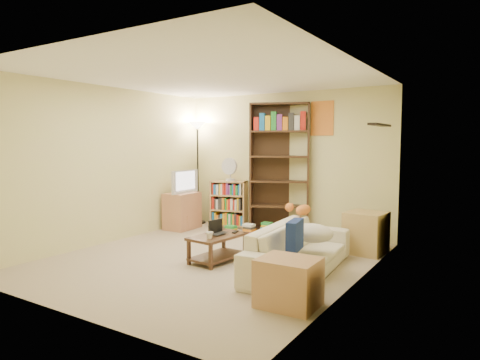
% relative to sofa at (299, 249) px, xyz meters
% --- Properties ---
extents(room, '(4.50, 4.54, 2.52)m').
position_rel_sofa_xyz_m(room, '(-1.28, -0.11, 1.33)').
color(room, tan).
rests_on(room, ground).
extents(sofa, '(2.12, 1.10, 0.58)m').
position_rel_sofa_xyz_m(sofa, '(0.00, 0.00, 0.00)').
color(sofa, beige).
rests_on(sofa, ground).
extents(navy_pillow, '(0.18, 0.40, 0.35)m').
position_rel_sofa_xyz_m(navy_pillow, '(0.13, -0.42, 0.27)').
color(navy_pillow, navy).
rests_on(navy_pillow, sofa).
extents(cream_blanket, '(0.54, 0.38, 0.23)m').
position_rel_sofa_xyz_m(cream_blanket, '(0.14, 0.06, 0.21)').
color(cream_blanket, beige).
rests_on(cream_blanket, sofa).
extents(tabby_cat, '(0.46, 0.19, 0.16)m').
position_rel_sofa_xyz_m(tabby_cat, '(-0.32, 0.74, 0.37)').
color(tabby_cat, orange).
rests_on(tabby_cat, sofa).
extents(coffee_table, '(0.53, 0.86, 0.36)m').
position_rel_sofa_xyz_m(coffee_table, '(-1.14, -0.14, -0.07)').
color(coffee_table, '#45291A').
rests_on(coffee_table, ground).
extents(laptop, '(0.29, 0.20, 0.02)m').
position_rel_sofa_xyz_m(laptop, '(-1.09, -0.11, 0.08)').
color(laptop, black).
rests_on(laptop, coffee_table).
extents(laptop_screen, '(0.04, 0.27, 0.18)m').
position_rel_sofa_xyz_m(laptop_screen, '(-1.21, -0.10, 0.18)').
color(laptop_screen, white).
rests_on(laptop_screen, laptop).
extents(mug, '(0.15, 0.15, 0.09)m').
position_rel_sofa_xyz_m(mug, '(-1.10, -0.38, 0.12)').
color(mug, white).
rests_on(mug, coffee_table).
extents(tv_remote, '(0.07, 0.15, 0.02)m').
position_rel_sofa_xyz_m(tv_remote, '(-1.03, 0.12, 0.08)').
color(tv_remote, black).
rests_on(tv_remote, coffee_table).
extents(tv_stand, '(0.47, 0.64, 0.68)m').
position_rel_sofa_xyz_m(tv_stand, '(-2.98, 1.32, 0.05)').
color(tv_stand, tan).
rests_on(tv_stand, ground).
extents(television, '(0.74, 0.14, 0.42)m').
position_rel_sofa_xyz_m(television, '(-2.98, 1.32, 0.60)').
color(television, black).
rests_on(television, tv_stand).
extents(tall_bookshelf, '(1.09, 0.72, 2.30)m').
position_rel_sofa_xyz_m(tall_bookshelf, '(-1.27, 1.93, 0.92)').
color(tall_bookshelf, '#3D2117').
rests_on(tall_bookshelf, ground).
extents(short_bookshelf, '(0.74, 0.44, 0.89)m').
position_rel_sofa_xyz_m(short_bookshelf, '(-2.34, 1.93, 0.15)').
color(short_bookshelf, tan).
rests_on(short_bookshelf, ground).
extents(desk_fan, '(0.32, 0.18, 0.44)m').
position_rel_sofa_xyz_m(desk_fan, '(-2.29, 1.89, 0.83)').
color(desk_fan, silver).
rests_on(desk_fan, short_bookshelf).
extents(floor_lamp, '(0.34, 0.34, 2.02)m').
position_rel_sofa_xyz_m(floor_lamp, '(-3.08, 1.93, 1.32)').
color(floor_lamp, black).
rests_on(floor_lamp, ground).
extents(side_table, '(0.58, 0.58, 0.60)m').
position_rel_sofa_xyz_m(side_table, '(0.44, 1.36, 0.01)').
color(side_table, tan).
rests_on(side_table, ground).
extents(end_cabinet, '(0.58, 0.49, 0.48)m').
position_rel_sofa_xyz_m(end_cabinet, '(0.37, -1.07, -0.05)').
color(end_cabinet, tan).
rests_on(end_cabinet, ground).
extents(book_stacks, '(1.06, 0.53, 0.25)m').
position_rel_sofa_xyz_m(book_stacks, '(-1.43, 1.52, -0.19)').
color(book_stacks, red).
rests_on(book_stacks, ground).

